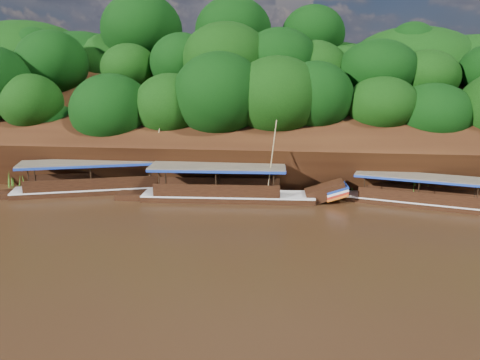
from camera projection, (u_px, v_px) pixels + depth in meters
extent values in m
plane|color=black|center=(240.00, 234.00, 28.34)|extent=(160.00, 160.00, 0.00)
cube|color=black|center=(260.00, 138.00, 42.95)|extent=(120.00, 16.12, 13.64)
cube|color=black|center=(266.00, 155.00, 53.43)|extent=(120.00, 24.00, 12.00)
ellipsoid|color=#0E410A|center=(194.00, 138.00, 42.66)|extent=(18.00, 8.00, 6.40)
ellipsoid|color=#0E410A|center=(266.00, 73.00, 48.35)|extent=(24.00, 11.00, 8.40)
cube|color=black|center=(428.00, 206.00, 34.04)|extent=(11.64, 4.93, 0.81)
cube|color=silver|center=(428.00, 201.00, 33.95)|extent=(11.65, 4.99, 0.09)
cube|color=brown|center=(420.00, 176.00, 33.79)|extent=(9.30, 4.56, 0.11)
cube|color=navy|center=(420.00, 178.00, 33.81)|extent=(9.30, 4.56, 0.16)
cube|color=black|center=(228.00, 200.00, 35.66)|extent=(13.09, 3.05, 0.97)
cube|color=silver|center=(228.00, 194.00, 35.55)|extent=(13.10, 3.12, 0.11)
cube|color=black|center=(325.00, 192.00, 35.02)|extent=(3.17, 1.94, 1.83)
cube|color=navy|center=(336.00, 188.00, 34.90)|extent=(1.69, 1.94, 0.67)
cube|color=red|center=(336.00, 193.00, 34.98)|extent=(1.69, 1.94, 0.67)
cube|color=brown|center=(217.00, 166.00, 35.09)|extent=(10.30, 3.26, 0.13)
cube|color=navy|center=(217.00, 168.00, 35.12)|extent=(10.30, 3.26, 0.19)
cylinder|color=tan|center=(272.00, 159.00, 34.03)|extent=(0.71, 0.79, 5.72)
cube|color=black|center=(105.00, 192.00, 37.88)|extent=(13.96, 6.56, 0.95)
cube|color=silver|center=(104.00, 187.00, 37.77)|extent=(13.98, 6.63, 0.11)
cube|color=black|center=(201.00, 179.00, 39.23)|extent=(3.66, 2.68, 1.87)
cube|color=navy|center=(211.00, 174.00, 39.32)|extent=(2.19, 2.25, 0.70)
cube|color=red|center=(211.00, 179.00, 39.41)|extent=(2.19, 2.25, 0.70)
cube|color=brown|center=(91.00, 162.00, 37.10)|extent=(11.20, 5.95, 0.13)
cube|color=navy|center=(91.00, 163.00, 37.13)|extent=(11.20, 5.95, 0.19)
cylinder|color=tan|center=(156.00, 147.00, 37.65)|extent=(1.29, 1.22, 6.01)
cone|color=#346519|center=(16.00, 178.00, 39.55)|extent=(1.50, 1.50, 1.42)
cone|color=#346519|center=(114.00, 177.00, 39.19)|extent=(1.50, 1.50, 1.71)
cone|color=#346519|center=(175.00, 182.00, 37.97)|extent=(1.50, 1.50, 1.51)
cone|color=#346519|center=(252.00, 183.00, 37.61)|extent=(1.50, 1.50, 1.53)
cone|color=#346519|center=(346.00, 181.00, 36.99)|extent=(1.50, 1.50, 2.11)
cone|color=#346519|center=(422.00, 190.00, 35.30)|extent=(1.50, 1.50, 1.72)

